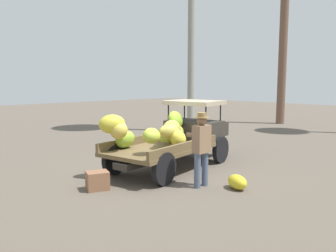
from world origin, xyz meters
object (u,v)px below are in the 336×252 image
object	(u,v)px
wooden_crate	(97,181)
farmer	(201,145)
loose_banana_bunch	(237,182)
truck	(176,135)

from	to	relation	value
wooden_crate	farmer	bearing A→B (deg)	-38.50
farmer	loose_banana_bunch	distance (m)	1.15
wooden_crate	loose_banana_bunch	distance (m)	3.13
farmer	wooden_crate	bearing A→B (deg)	52.23
truck	loose_banana_bunch	bearing A→B (deg)	-112.15
truck	loose_banana_bunch	xyz separation A→B (m)	(-0.52, -2.44, -0.74)
truck	farmer	size ratio (longest dim) A/B	2.71
farmer	loose_banana_bunch	bearing A→B (deg)	-146.26
truck	farmer	world-z (taller)	truck
farmer	wooden_crate	xyz separation A→B (m)	(-1.83, 1.46, -0.76)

